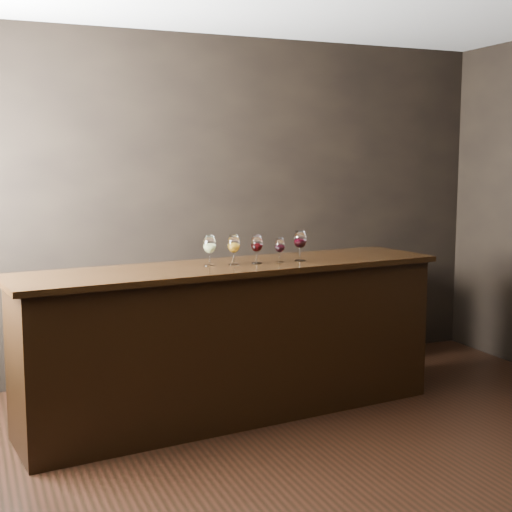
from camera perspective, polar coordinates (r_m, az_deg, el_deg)
name	(u,v)px	position (r m, az deg, el deg)	size (l,w,h in m)	color
ground	(343,472)	(4.31, 6.94, -16.75)	(5.00, 5.00, 0.00)	black
room_shell	(300,154)	(3.92, 3.54, 8.14)	(5.02, 4.52, 2.81)	black
bar_counter	(233,343)	(4.99, -1.82, -6.99)	(2.94, 0.64, 1.03)	black
bar_top	(233,267)	(4.89, -1.84, -0.91)	(3.04, 0.71, 0.04)	black
back_bar_shelf	(250,321)	(6.01, -0.48, -5.19)	(2.45, 0.40, 0.88)	black
glass_white	(210,245)	(4.83, -3.73, 0.88)	(0.09, 0.09, 0.21)	white
glass_amber	(234,245)	(4.86, -1.80, 0.92)	(0.09, 0.09, 0.21)	white
glass_red_a	(257,244)	(4.92, 0.06, 0.94)	(0.08, 0.08, 0.20)	white
glass_red_b	(280,246)	(4.98, 1.92, 0.82)	(0.07, 0.07, 0.17)	white
glass_red_c	(300,240)	(5.06, 3.55, 1.27)	(0.09, 0.09, 0.22)	white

